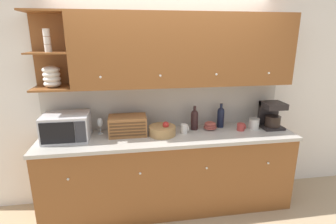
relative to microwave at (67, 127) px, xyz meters
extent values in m
plane|color=tan|center=(1.14, 0.27, -1.10)|extent=(24.00, 24.00, 0.00)
cube|color=white|center=(1.14, 0.30, 0.20)|extent=(5.33, 0.06, 2.60)
cube|color=brown|center=(1.14, -0.04, -0.64)|extent=(2.93, 0.62, 0.91)
cube|color=#B7B2A8|center=(1.14, -0.06, -0.16)|extent=(2.95, 0.65, 0.04)
sphere|color=white|center=(0.04, -0.36, -0.44)|extent=(0.03, 0.03, 0.03)
sphere|color=white|center=(0.77, -0.36, -0.44)|extent=(0.03, 0.03, 0.03)
sphere|color=white|center=(1.51, -0.36, -0.44)|extent=(0.03, 0.03, 0.03)
sphere|color=white|center=(2.24, -0.36, -0.44)|extent=(0.03, 0.03, 0.03)
cube|color=#B7B2A8|center=(1.14, 0.26, 0.13)|extent=(2.93, 0.01, 0.55)
cube|color=brown|center=(1.35, 0.10, 0.81)|extent=(2.51, 0.34, 0.80)
cube|color=brown|center=(-0.12, 0.26, 0.81)|extent=(0.42, 0.02, 0.80)
cube|color=brown|center=(-0.12, 0.10, 0.42)|extent=(0.42, 0.34, 0.02)
cube|color=brown|center=(-0.12, 0.10, 0.79)|extent=(0.42, 0.34, 0.02)
cube|color=brown|center=(-0.12, 0.10, 1.20)|extent=(0.42, 0.34, 0.02)
sphere|color=white|center=(0.41, -0.08, 0.55)|extent=(0.03, 0.03, 0.03)
sphere|color=white|center=(1.04, -0.08, 0.55)|extent=(0.03, 0.03, 0.03)
sphere|color=white|center=(1.66, -0.08, 0.55)|extent=(0.03, 0.03, 0.03)
sphere|color=white|center=(2.29, -0.08, 0.55)|extent=(0.03, 0.03, 0.03)
ellipsoid|color=silver|center=(-0.12, 0.10, 0.47)|extent=(0.18, 0.18, 0.08)
ellipsoid|color=silver|center=(-0.12, 0.10, 0.52)|extent=(0.18, 0.18, 0.08)
ellipsoid|color=silver|center=(-0.12, 0.10, 0.57)|extent=(0.18, 0.18, 0.08)
ellipsoid|color=silver|center=(-0.12, 0.10, 0.62)|extent=(0.18, 0.18, 0.08)
cylinder|color=silver|center=(-0.12, 0.10, 0.84)|extent=(0.07, 0.07, 0.08)
cylinder|color=silver|center=(-0.12, 0.10, 0.92)|extent=(0.07, 0.07, 0.08)
cylinder|color=silver|center=(-0.12, 0.10, 1.00)|extent=(0.07, 0.07, 0.08)
cube|color=silver|center=(0.00, 0.00, 0.00)|extent=(0.49, 0.38, 0.29)
cube|color=black|center=(-0.05, -0.19, 0.00)|extent=(0.34, 0.01, 0.23)
cube|color=#2D2D33|center=(0.18, -0.19, 0.00)|extent=(0.11, 0.01, 0.23)
cylinder|color=silver|center=(0.35, 0.12, -0.14)|extent=(0.07, 0.07, 0.01)
cylinder|color=silver|center=(0.35, 0.12, -0.10)|extent=(0.01, 0.01, 0.08)
ellipsoid|color=silver|center=(0.35, 0.12, -0.01)|extent=(0.07, 0.07, 0.11)
cube|color=#996033|center=(0.66, 0.04, -0.03)|extent=(0.43, 0.27, 0.22)
cube|color=#54351C|center=(0.66, -0.10, -0.10)|extent=(0.40, 0.01, 0.02)
cube|color=#54351C|center=(0.66, -0.10, -0.07)|extent=(0.40, 0.01, 0.02)
cube|color=#54351C|center=(0.66, -0.10, -0.03)|extent=(0.40, 0.01, 0.02)
cube|color=#54351C|center=(0.66, -0.10, 0.00)|extent=(0.40, 0.01, 0.02)
cube|color=#54351C|center=(0.66, -0.10, 0.04)|extent=(0.40, 0.01, 0.02)
cylinder|color=#A87F4C|center=(1.06, -0.04, -0.09)|extent=(0.31, 0.31, 0.11)
sphere|color=red|center=(1.10, -0.06, -0.01)|extent=(0.08, 0.08, 0.08)
cylinder|color=silver|center=(1.32, -0.02, -0.09)|extent=(0.08, 0.08, 0.11)
torus|color=silver|center=(1.37, -0.02, -0.09)|extent=(0.01, 0.07, 0.07)
cylinder|color=black|center=(1.47, 0.09, -0.04)|extent=(0.09, 0.09, 0.20)
sphere|color=black|center=(1.47, 0.09, 0.06)|extent=(0.09, 0.09, 0.09)
cylinder|color=black|center=(1.47, 0.09, 0.12)|extent=(0.03, 0.03, 0.07)
ellipsoid|color=#9E473D|center=(1.67, 0.06, -0.12)|extent=(0.16, 0.16, 0.04)
ellipsoid|color=#9E473D|center=(1.67, 0.06, -0.10)|extent=(0.15, 0.15, 0.04)
ellipsoid|color=#9E473D|center=(1.67, 0.06, -0.07)|extent=(0.14, 0.14, 0.04)
cylinder|color=black|center=(1.82, 0.13, -0.04)|extent=(0.09, 0.09, 0.21)
sphere|color=black|center=(1.82, 0.13, 0.06)|extent=(0.09, 0.09, 0.09)
cylinder|color=black|center=(1.82, 0.13, 0.12)|extent=(0.03, 0.03, 0.07)
cylinder|color=#B73D38|center=(2.02, -0.04, -0.10)|extent=(0.09, 0.09, 0.09)
torus|color=#B73D38|center=(2.07, -0.04, -0.10)|extent=(0.01, 0.06, 0.06)
cylinder|color=silver|center=(2.21, -0.01, -0.08)|extent=(0.12, 0.12, 0.13)
cylinder|color=gray|center=(2.21, -0.01, -0.01)|extent=(0.13, 0.13, 0.01)
cube|color=black|center=(2.44, -0.01, -0.13)|extent=(0.25, 0.25, 0.03)
cylinder|color=black|center=(2.44, -0.03, -0.05)|extent=(0.19, 0.19, 0.13)
cube|color=black|center=(2.44, 0.08, 0.02)|extent=(0.25, 0.06, 0.33)
cube|color=black|center=(2.44, -0.01, 0.15)|extent=(0.25, 0.25, 0.07)
camera|label=1|loc=(0.67, -2.86, 0.96)|focal=28.00mm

